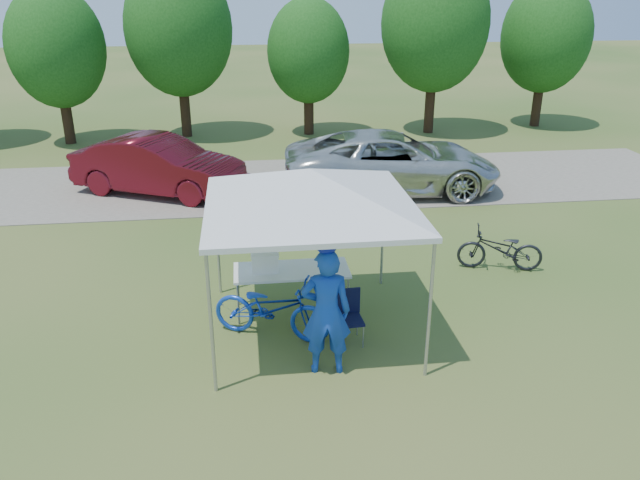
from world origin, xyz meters
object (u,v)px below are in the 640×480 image
at_px(folding_table, 292,272).
at_px(sedan, 159,166).
at_px(bike_blue, 272,308).
at_px(folding_chair, 348,312).
at_px(cyclist, 326,312).
at_px(minivan, 392,162).
at_px(cooler, 265,262).
at_px(bike_dark, 500,249).

distance_m(folding_table, sedan, 7.49).
bearing_deg(folding_table, bike_blue, -115.97).
bearing_deg(folding_table, folding_chair, -52.39).
xyz_separation_m(cyclist, minivan, (2.88, 8.19, -0.15)).
bearing_deg(folding_table, cooler, 180.00).
height_order(cooler, bike_blue, cooler).
height_order(folding_table, sedan, sedan).
xyz_separation_m(bike_blue, minivan, (3.60, 7.15, 0.31)).
bearing_deg(cooler, minivan, 60.06).
xyz_separation_m(folding_table, sedan, (-2.96, 6.88, 0.02)).
xyz_separation_m(bike_blue, bike_dark, (4.58, 1.97, -0.08)).
height_order(folding_chair, bike_blue, bike_blue).
bearing_deg(bike_dark, minivan, -154.43).
distance_m(cooler, bike_dark, 4.82).
relative_size(folding_chair, bike_blue, 0.44).
relative_size(cooler, cyclist, 0.24).
height_order(folding_table, minivan, minivan).
distance_m(cyclist, bike_blue, 1.36).
bearing_deg(minivan, folding_table, 157.34).
height_order(folding_chair, cooler, cooler).
height_order(folding_table, bike_dark, bike_dark).
distance_m(cooler, bike_blue, 0.91).
height_order(folding_chair, bike_dark, bike_dark).
bearing_deg(folding_table, sedan, 113.26).
distance_m(folding_chair, cyclist, 1.03).
bearing_deg(cyclist, folding_chair, -114.11).
height_order(bike_blue, bike_dark, bike_blue).
height_order(folding_chair, sedan, sedan).
bearing_deg(cooler, bike_blue, -85.68).
bearing_deg(cyclist, cooler, -61.66).
xyz_separation_m(folding_table, cooler, (-0.44, 0.00, 0.21)).
bearing_deg(bike_dark, cyclist, -37.05).
xyz_separation_m(minivan, sedan, (-6.18, 0.52, -0.04)).
bearing_deg(bike_dark, folding_chair, -42.07).
xyz_separation_m(folding_chair, sedan, (-3.75, 7.91, 0.28)).
relative_size(bike_blue, bike_dark, 1.17).
bearing_deg(folding_chair, cyclist, -123.12).
height_order(folding_chair, minivan, minivan).
xyz_separation_m(folding_chair, cooler, (-1.24, 1.03, 0.47)).
distance_m(cyclist, bike_dark, 4.92).
height_order(bike_blue, sedan, sedan).
distance_m(cooler, sedan, 7.33).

